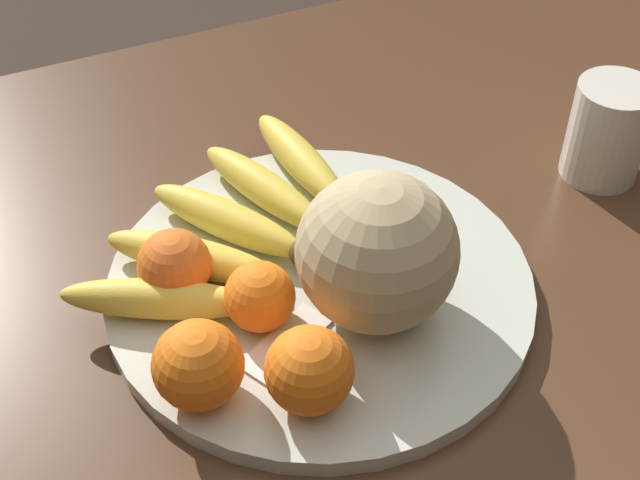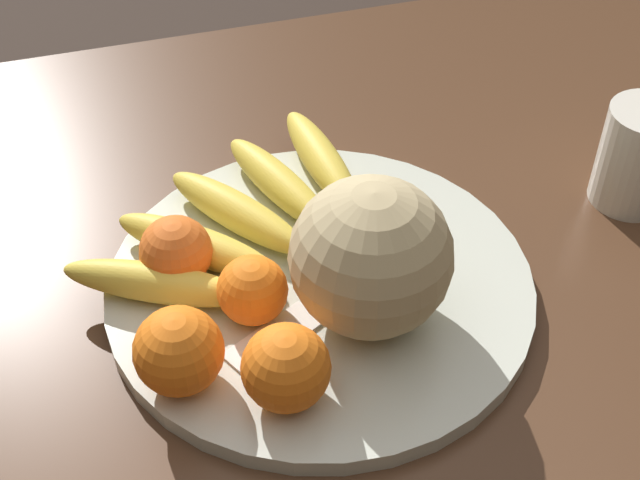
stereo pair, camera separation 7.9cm
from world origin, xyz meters
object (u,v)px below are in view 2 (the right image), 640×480
at_px(kitchen_table, 326,324).
at_px(orange_front_right, 179,351).
at_px(orange_back_left, 286,368).
at_px(melon, 371,257).
at_px(banana_bunch, 242,214).
at_px(orange_mid_center, 252,290).
at_px(fruit_bowl, 320,285).
at_px(produce_tag, 274,339).
at_px(orange_front_left, 177,254).

distance_m(kitchen_table, orange_front_right, 0.25).
xyz_separation_m(orange_front_right, orange_back_left, (0.08, -0.04, -0.00)).
relative_size(melon, banana_bunch, 0.46).
bearing_deg(orange_mid_center, orange_back_left, -87.30).
height_order(kitchen_table, orange_mid_center, orange_mid_center).
bearing_deg(orange_mid_center, fruit_bowl, 20.26).
height_order(kitchen_table, produce_tag, produce_tag).
distance_m(fruit_bowl, orange_front_right, 0.17).
bearing_deg(orange_back_left, banana_bunch, 86.72).
height_order(orange_front_right, produce_tag, orange_front_right).
relative_size(banana_bunch, orange_back_left, 4.22).
height_order(fruit_bowl, produce_tag, produce_tag).
bearing_deg(kitchen_table, orange_mid_center, -143.18).
distance_m(banana_bunch, orange_front_left, 0.09).
relative_size(fruit_bowl, melon, 2.83).
height_order(orange_mid_center, produce_tag, orange_mid_center).
relative_size(fruit_bowl, orange_front_left, 5.94).
distance_m(melon, orange_mid_center, 0.11).
height_order(melon, orange_front_right, melon).
bearing_deg(orange_front_right, banana_bunch, 61.73).
relative_size(melon, orange_front_right, 1.89).
bearing_deg(banana_bunch, orange_front_left, 91.79).
height_order(fruit_bowl, orange_front_left, orange_front_left).
distance_m(fruit_bowl, melon, 0.10).
bearing_deg(orange_front_left, produce_tag, -55.88).
distance_m(orange_front_right, orange_mid_center, 0.09).
relative_size(orange_mid_center, orange_back_left, 0.86).
xyz_separation_m(kitchen_table, orange_front_right, (-0.16, -0.12, 0.15)).
height_order(orange_mid_center, orange_back_left, orange_back_left).
bearing_deg(banana_bunch, orange_back_left, 142.95).
bearing_deg(kitchen_table, produce_tag, -128.37).
relative_size(kitchen_table, orange_front_left, 20.49).
bearing_deg(orange_front_right, melon, 8.72).
bearing_deg(orange_front_left, orange_mid_center, -48.20).
relative_size(orange_mid_center, produce_tag, 0.65).
xyz_separation_m(banana_bunch, orange_front_right, (-0.09, -0.17, 0.02)).
height_order(fruit_bowl, orange_front_right, orange_front_right).
xyz_separation_m(melon, orange_back_left, (-0.09, -0.07, -0.03)).
distance_m(fruit_bowl, orange_mid_center, 0.08).
bearing_deg(orange_mid_center, orange_front_right, -143.59).
bearing_deg(produce_tag, orange_front_right, 167.11).
bearing_deg(produce_tag, orange_mid_center, 78.27).
relative_size(orange_back_left, produce_tag, 0.75).
bearing_deg(fruit_bowl, produce_tag, -135.45).
bearing_deg(kitchen_table, orange_front_left, -178.62).
xyz_separation_m(orange_mid_center, orange_back_left, (0.00, -0.10, 0.00)).
bearing_deg(orange_front_right, fruit_bowl, 29.23).
xyz_separation_m(kitchen_table, banana_bunch, (-0.07, 0.05, 0.13)).
height_order(kitchen_table, orange_front_left, orange_front_left).
bearing_deg(orange_mid_center, melon, -16.11).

